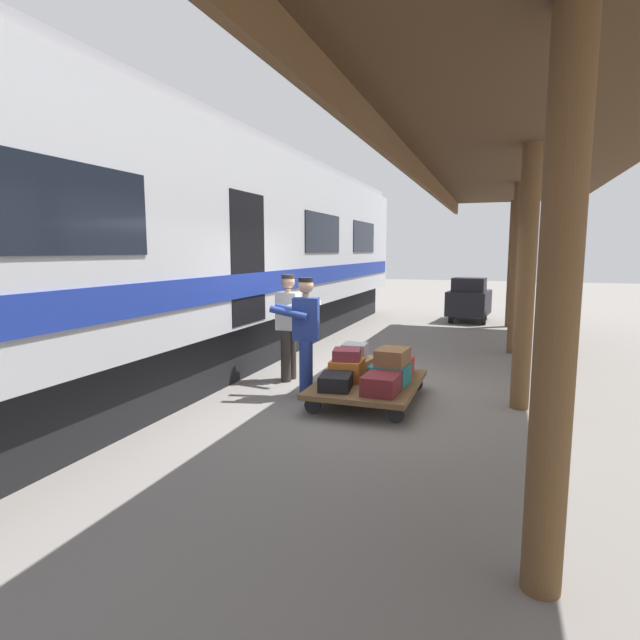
% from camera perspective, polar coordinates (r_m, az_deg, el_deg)
% --- Properties ---
extents(ground_plane, '(60.00, 60.00, 0.00)m').
position_cam_1_polar(ground_plane, '(7.54, 5.91, -8.24)').
color(ground_plane, slate).
extents(platform_canopy, '(3.20, 16.30, 3.56)m').
position_cam_1_polar(platform_canopy, '(7.16, 22.20, 17.00)').
color(platform_canopy, brown).
rests_on(platform_canopy, ground_plane).
extents(train_car, '(3.02, 20.10, 4.00)m').
position_cam_1_polar(train_car, '(8.73, -16.87, 7.35)').
color(train_car, '#B7BABF').
rests_on(train_car, ground_plane).
extents(luggage_cart, '(1.35, 1.89, 0.28)m').
position_cam_1_polar(luggage_cart, '(7.13, 5.40, -7.17)').
color(luggage_cart, brown).
rests_on(luggage_cart, ground_plane).
extents(suitcase_teal_softside, '(0.52, 0.57, 0.26)m').
position_cam_1_polar(suitcase_teal_softside, '(7.02, 7.84, -6.00)').
color(suitcase_teal_softside, '#1E666B').
rests_on(suitcase_teal_softside, luggage_cart).
extents(suitcase_orange_carryall, '(0.46, 0.52, 0.28)m').
position_cam_1_polar(suitcase_orange_carryall, '(7.16, 3.05, -5.57)').
color(suitcase_orange_carryall, '#CC6B23').
rests_on(suitcase_orange_carryall, luggage_cart).
extents(suitcase_black_hardshell, '(0.46, 0.55, 0.19)m').
position_cam_1_polar(suitcase_black_hardshell, '(6.68, 1.78, -6.91)').
color(suitcase_black_hardshell, black).
rests_on(suitcase_black_hardshell, luggage_cart).
extents(suitcase_tan_vintage, '(0.52, 0.67, 0.19)m').
position_cam_1_polar(suitcase_tan_vintage, '(7.66, 4.15, -5.03)').
color(suitcase_tan_vintage, tan).
rests_on(suitcase_tan_vintage, luggage_cart).
extents(suitcase_red_plastic, '(0.42, 0.51, 0.24)m').
position_cam_1_polar(suitcase_red_plastic, '(7.52, 8.64, -5.17)').
color(suitcase_red_plastic, '#AD231E').
rests_on(suitcase_red_plastic, luggage_cart).
extents(suitcase_maroon_trunk, '(0.44, 0.58, 0.24)m').
position_cam_1_polar(suitcase_maroon_trunk, '(6.53, 6.91, -7.11)').
color(suitcase_maroon_trunk, maroon).
rests_on(suitcase_maroon_trunk, luggage_cart).
extents(suitcase_brown_leather, '(0.42, 0.55, 0.22)m').
position_cam_1_polar(suitcase_brown_leather, '(6.96, 8.13, -4.10)').
color(suitcase_brown_leather, brown).
rests_on(suitcase_brown_leather, suitcase_teal_softside).
extents(suitcase_burgundy_valise, '(0.44, 0.44, 0.15)m').
position_cam_1_polar(suitcase_burgundy_valise, '(7.11, 3.03, -3.88)').
color(suitcase_burgundy_valise, maroon).
rests_on(suitcase_burgundy_valise, suitcase_orange_carryall).
extents(suitcase_gray_aluminum, '(0.37, 0.40, 0.23)m').
position_cam_1_polar(suitcase_gray_aluminum, '(7.60, 3.91, -3.50)').
color(suitcase_gray_aluminum, '#9EA0A5').
rests_on(suitcase_gray_aluminum, suitcase_tan_vintage).
extents(porter_in_overalls, '(0.71, 0.52, 1.70)m').
position_cam_1_polar(porter_in_overalls, '(7.21, -1.74, -1.40)').
color(porter_in_overalls, navy).
rests_on(porter_in_overalls, ground_plane).
extents(porter_by_door, '(0.68, 0.45, 1.70)m').
position_cam_1_polar(porter_by_door, '(8.11, -3.44, -0.39)').
color(porter_by_door, '#332D28').
rests_on(porter_by_door, ground_plane).
extents(baggage_tug, '(1.26, 1.80, 1.30)m').
position_cam_1_polar(baggage_tug, '(15.59, 16.34, 2.13)').
color(baggage_tug, black).
rests_on(baggage_tug, ground_plane).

